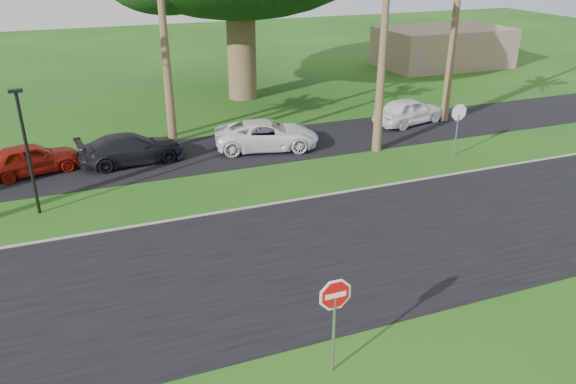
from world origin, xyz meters
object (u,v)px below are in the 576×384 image
(car_pickup, at_px, (409,111))
(car_minivan, at_px, (267,135))
(stop_sign_far, at_px, (458,119))
(car_red, at_px, (31,159))
(stop_sign_near, at_px, (335,307))
(car_dark, at_px, (131,149))

(car_pickup, bearing_deg, car_minivan, 82.78)
(stop_sign_far, xyz_separation_m, car_red, (-18.30, 4.72, -1.10))
(car_pickup, bearing_deg, car_red, 77.07)
(stop_sign_far, height_order, car_red, stop_sign_far)
(car_red, xyz_separation_m, car_pickup, (19.05, 0.44, 0.04))
(stop_sign_far, xyz_separation_m, car_pickup, (0.76, 5.16, -1.05))
(stop_sign_near, xyz_separation_m, stop_sign_far, (11.50, 11.00, 0.00))
(car_dark, height_order, car_pickup, car_pickup)
(stop_sign_far, relative_size, car_minivan, 0.53)
(stop_sign_far, bearing_deg, car_pickup, -98.33)
(car_red, bearing_deg, stop_sign_near, -170.33)
(stop_sign_far, relative_size, car_pickup, 0.62)
(car_dark, xyz_separation_m, car_minivan, (6.32, -0.41, 0.02))
(stop_sign_near, bearing_deg, stop_sign_far, 43.73)
(stop_sign_far, distance_m, car_dark, 14.88)
(car_red, relative_size, car_dark, 0.86)
(stop_sign_far, bearing_deg, car_dark, -17.68)
(stop_sign_far, height_order, car_dark, stop_sign_far)
(stop_sign_far, relative_size, car_dark, 0.57)
(stop_sign_near, height_order, car_red, stop_sign_near)
(stop_sign_far, distance_m, car_pickup, 5.32)
(stop_sign_near, height_order, stop_sign_far, same)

